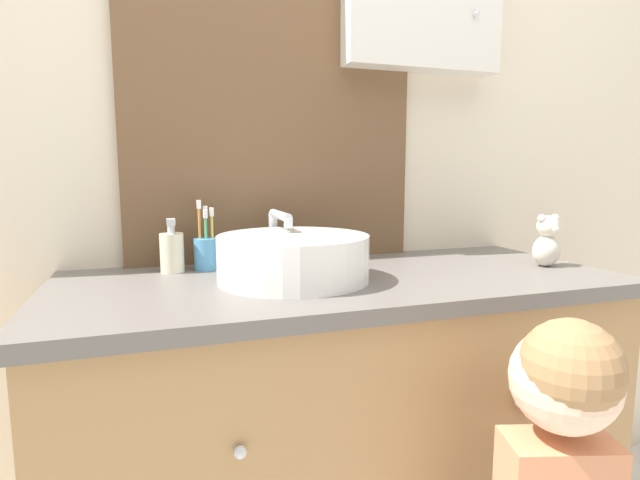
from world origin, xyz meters
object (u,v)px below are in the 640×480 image
Objects in this scene: sink_basin at (293,257)px; teddy_bear at (547,242)px; toothbrush_holder at (206,251)px; soap_dispenser at (172,251)px.

sink_basin is 2.87× the size of teddy_bear.
teddy_bear is (0.70, -0.05, 0.01)m from sink_basin.
toothbrush_holder is 0.09m from soap_dispenser.
sink_basin is 2.94× the size of soap_dispenser.
toothbrush_holder is 0.91m from teddy_bear.
soap_dispenser is (-0.09, -0.01, 0.00)m from toothbrush_holder.
teddy_bear is (0.96, -0.24, 0.01)m from soap_dispenser.
sink_basin is 0.33m from soap_dispenser.
soap_dispenser is at bearing -175.85° from toothbrush_holder.
sink_basin is at bearing -35.27° from soap_dispenser.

